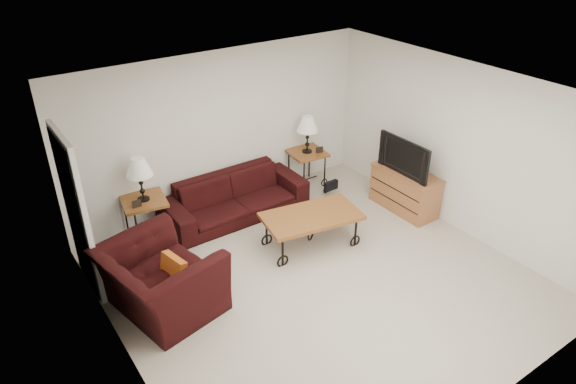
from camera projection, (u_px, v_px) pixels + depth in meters
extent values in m
plane|color=#BCB0A0|center=(318.00, 280.00, 6.86)|extent=(5.00, 5.00, 0.00)
cube|color=silver|center=(221.00, 131.00, 8.04)|extent=(5.00, 0.02, 2.50)
cube|color=silver|center=(502.00, 316.00, 4.45)|extent=(5.00, 0.02, 2.50)
cube|color=silver|center=(116.00, 271.00, 5.00)|extent=(0.02, 5.00, 2.50)
cube|color=silver|center=(458.00, 148.00, 7.49)|extent=(0.02, 5.00, 2.50)
plane|color=white|center=(325.00, 97.00, 5.63)|extent=(5.00, 5.00, 0.00)
cube|color=black|center=(76.00, 216.00, 6.31)|extent=(0.08, 0.94, 2.04)
imported|color=black|center=(235.00, 197.00, 8.10)|extent=(2.24, 0.88, 0.66)
cube|color=brown|center=(147.00, 219.00, 7.55)|extent=(0.69, 0.69, 0.65)
cube|color=brown|center=(307.00, 168.00, 8.99)|extent=(0.65, 0.65, 0.64)
cube|color=black|center=(137.00, 204.00, 7.18)|extent=(0.13, 0.02, 0.11)
cube|color=black|center=(320.00, 150.00, 8.78)|extent=(0.13, 0.06, 0.11)
cube|color=brown|center=(311.00, 230.00, 7.43)|extent=(1.47, 0.96, 0.51)
imported|color=black|center=(161.00, 280.00, 6.18)|extent=(1.39, 1.51, 0.85)
cube|color=#CD681A|center=(173.00, 271.00, 6.17)|extent=(0.18, 0.40, 0.38)
cube|color=#A25F3C|center=(404.00, 191.00, 8.28)|extent=(0.46, 1.11, 0.66)
imported|color=black|center=(408.00, 156.00, 7.97)|extent=(0.13, 0.99, 0.57)
ellipsoid|color=black|center=(326.00, 180.00, 8.76)|extent=(0.42, 0.34, 0.50)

